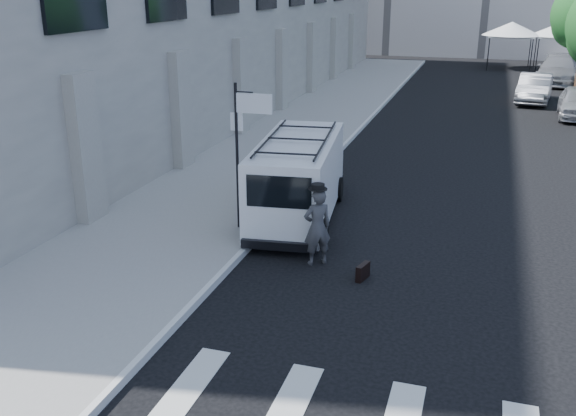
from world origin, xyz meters
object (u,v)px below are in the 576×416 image
Objects in this scene: businessman at (317,227)px; briefcase at (363,272)px; parked_car_c at (558,70)px; suitcase at (262,232)px; cargo_van at (299,177)px; parked_car_b at (534,88)px.

briefcase is (1.11, -0.49, -0.68)m from businessman.
businessman reaches higher than parked_car_c.
suitcase is at bearing -60.70° from businessman.
cargo_van is (0.29, 2.03, 0.79)m from suitcase.
cargo_van is at bearing -102.05° from parked_car_b.
suitcase is (-2.61, 1.15, 0.13)m from briefcase.
parked_car_b is at bearing 96.29° from suitcase.
suitcase is at bearing -101.13° from parked_car_b.
businessman reaches higher than suitcase.
cargo_van is at bearing -102.68° from businessman.
cargo_van is 20.83m from parked_car_b.
cargo_van is 1.00× the size of parked_car_c.
parked_car_b is (6.62, 19.74, -0.38)m from cargo_van.
businessman is 3.86× the size of briefcase.
cargo_van reaches higher than suitcase.
briefcase is 0.39× the size of suitcase.
businessman is 2.96m from cargo_van.
businessman reaches higher than briefcase.
cargo_van is (-2.32, 3.17, 0.92)m from briefcase.
suitcase is at bearing -98.88° from parked_car_c.
suitcase is (-1.50, 0.66, -0.55)m from businessman.
businessman is 0.30× the size of cargo_van.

